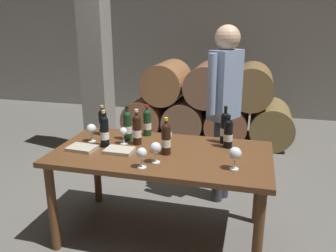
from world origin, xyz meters
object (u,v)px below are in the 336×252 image
at_px(wine_bottle_4, 137,129).
at_px(wine_glass_2, 142,154).
at_px(wine_bottle_7, 128,125).
at_px(wine_glass_0, 91,129).
at_px(wine_glass_4, 235,154).
at_px(leather_ledger, 119,151).
at_px(wine_bottle_2, 225,127).
at_px(wine_glass_3, 123,132).
at_px(tasting_notebook, 82,148).
at_px(wine_bottle_0, 147,122).
at_px(wine_bottle_3, 228,133).
at_px(sommelier_presenting, 225,99).
at_px(wine_bottle_5, 103,122).
at_px(wine_glass_1, 156,148).
at_px(wine_bottle_1, 104,131).
at_px(wine_glass_5, 166,135).
at_px(dining_table, 162,162).
at_px(wine_bottle_6, 166,138).

relative_size(wine_bottle_4, wine_glass_2, 2.03).
relative_size(wine_bottle_7, wine_glass_0, 1.92).
height_order(wine_bottle_4, wine_glass_4, wine_bottle_4).
relative_size(wine_glass_2, leather_ledger, 0.68).
height_order(wine_bottle_2, wine_glass_3, wine_bottle_2).
xyz_separation_m(wine_glass_3, tasting_notebook, (-0.27, -0.21, -0.09)).
bearing_deg(wine_bottle_0, wine_glass_2, -75.44).
distance_m(wine_glass_0, wine_glass_4, 1.25).
height_order(wine_bottle_3, wine_glass_4, wine_bottle_3).
xyz_separation_m(tasting_notebook, sommelier_presenting, (1.03, 0.88, 0.27)).
bearing_deg(wine_bottle_5, wine_glass_1, -37.69).
bearing_deg(wine_bottle_0, wine_bottle_3, -10.32).
height_order(wine_bottle_1, wine_glass_5, wine_bottle_1).
bearing_deg(wine_bottle_0, wine_glass_4, -34.22).
height_order(dining_table, wine_glass_5, wine_glass_5).
height_order(wine_bottle_3, wine_bottle_7, wine_bottle_7).
height_order(wine_bottle_4, wine_glass_0, wine_bottle_4).
bearing_deg(wine_glass_2, wine_bottle_1, 142.72).
bearing_deg(wine_glass_3, wine_bottle_4, 10.62).
distance_m(wine_bottle_0, wine_bottle_7, 0.20).
bearing_deg(wine_glass_5, dining_table, -106.40).
height_order(wine_glass_5, tasting_notebook, wine_glass_5).
bearing_deg(wine_glass_0, wine_bottle_3, 7.33).
bearing_deg(wine_glass_2, wine_glass_5, 79.74).
distance_m(dining_table, leather_ledger, 0.35).
distance_m(wine_glass_0, leather_ledger, 0.38).
distance_m(wine_bottle_5, tasting_notebook, 0.41).
bearing_deg(wine_glass_0, leather_ledger, -28.54).
relative_size(wine_bottle_1, leather_ledger, 1.40).
distance_m(leather_ledger, sommelier_presenting, 1.15).
bearing_deg(wine_glass_0, wine_bottle_5, 85.55).
xyz_separation_m(wine_glass_5, leather_ledger, (-0.34, -0.17, -0.10)).
bearing_deg(wine_glass_4, tasting_notebook, 176.56).
relative_size(dining_table, wine_bottle_7, 5.67).
distance_m(dining_table, wine_bottle_2, 0.60).
distance_m(wine_glass_5, leather_ledger, 0.39).
xyz_separation_m(wine_bottle_3, wine_bottle_7, (-0.85, -0.03, 0.01)).
bearing_deg(wine_bottle_2, wine_bottle_6, -138.46).
relative_size(wine_bottle_0, wine_bottle_5, 1.03).
bearing_deg(wine_bottle_2, wine_bottle_5, -177.36).
xyz_separation_m(wine_bottle_6, wine_glass_3, (-0.40, 0.13, -0.03)).
xyz_separation_m(wine_bottle_1, leather_ledger, (0.16, -0.09, -0.12)).
xyz_separation_m(dining_table, sommelier_presenting, (0.41, 0.75, 0.37)).
xyz_separation_m(wine_bottle_4, wine_glass_3, (-0.11, -0.02, -0.03)).
height_order(wine_bottle_3, wine_glass_1, wine_bottle_3).
relative_size(tasting_notebook, sommelier_presenting, 0.13).
bearing_deg(wine_glass_2, wine_bottle_6, 70.99).
distance_m(wine_glass_2, sommelier_presenting, 1.19).
xyz_separation_m(wine_bottle_6, wine_bottle_7, (-0.40, 0.24, 0.00)).
xyz_separation_m(wine_glass_0, wine_glass_1, (0.65, -0.30, 0.00)).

